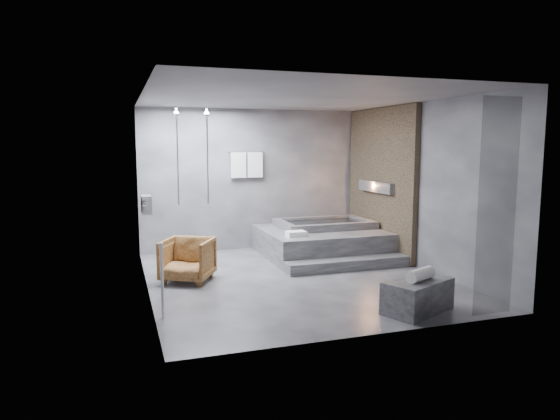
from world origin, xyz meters
name	(u,v)px	position (x,y,z in m)	size (l,w,h in m)	color
room	(314,168)	(0.40, 0.24, 1.73)	(5.00, 5.04, 2.82)	#333235
tub_deck	(321,242)	(1.05, 1.45, 0.25)	(2.20, 2.00, 0.50)	#38383B
tub_step	(348,264)	(1.05, 0.27, 0.09)	(2.20, 0.36, 0.18)	#38383B
concrete_bench	(417,296)	(0.92, -1.98, 0.20)	(0.91, 0.50, 0.41)	#343436
driftwood_chair	(187,260)	(-1.63, 0.38, 0.33)	(0.71, 0.73, 0.67)	#4E2E13
rolled_towel	(421,275)	(0.92, -2.02, 0.49)	(0.16, 0.16, 0.44)	white
deck_towel	(296,234)	(0.34, 0.90, 0.54)	(0.33, 0.24, 0.09)	white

